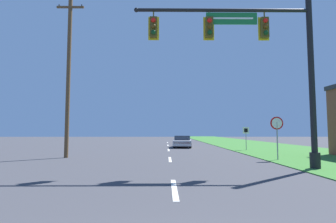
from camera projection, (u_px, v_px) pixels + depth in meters
grass_verge_right at (255, 145)px, 31.64m from camera, size 10.00×110.00×0.04m
road_center_line at (169, 150)px, 23.57m from camera, size 0.16×34.80×0.01m
signal_mast at (264, 57)px, 11.97m from camera, size 8.34×0.47×8.12m
car_ahead at (182, 142)px, 27.61m from camera, size 2.17×4.46×1.19m
stop_sign at (277, 128)px, 15.38m from camera, size 0.76×0.07×2.50m
route_sign_post at (246, 133)px, 23.32m from camera, size 0.55×0.06×2.03m
utility_pole_near at (69, 72)px, 17.13m from camera, size 1.80×0.26×10.85m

